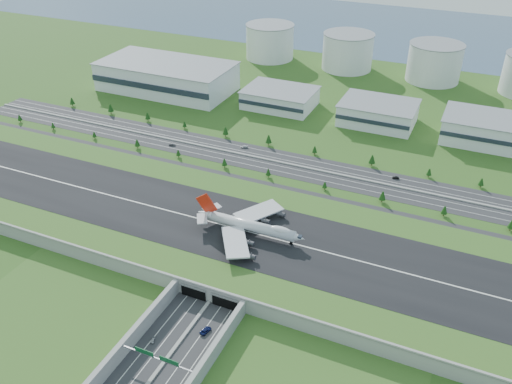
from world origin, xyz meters
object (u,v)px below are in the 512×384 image
at_px(boeing_747, 250,225).
at_px(car_5, 396,178).
at_px(car_2, 206,330).
at_px(car_4, 172,145).
at_px(car_7, 244,147).
at_px(fuel_tank_a, 270,42).
at_px(car_0, 153,340).

distance_m(boeing_747, car_5, 122.44).
relative_size(car_2, car_5, 1.34).
xyz_separation_m(car_4, car_7, (50.34, 19.09, -0.03)).
distance_m(boeing_747, car_2, 68.47).
bearing_deg(fuel_tank_a, car_4, -86.15).
bearing_deg(car_5, fuel_tank_a, -155.11).
distance_m(boeing_747, car_7, 120.31).
distance_m(car_5, car_7, 112.33).
xyz_separation_m(fuel_tank_a, boeing_747, (119.05, -311.18, -3.87)).
xyz_separation_m(fuel_tank_a, car_7, (65.36, -204.27, -16.57)).
height_order(car_2, car_7, car_2).
bearing_deg(car_4, car_0, -166.87).
height_order(car_0, car_2, car_2).
bearing_deg(car_7, boeing_747, 9.56).
relative_size(car_2, car_4, 1.22).
height_order(boeing_747, car_2, boeing_747).
bearing_deg(fuel_tank_a, car_7, -72.26).
xyz_separation_m(boeing_747, car_4, (-104.03, 87.82, -12.66)).
xyz_separation_m(fuel_tank_a, car_4, (15.02, -223.36, -16.54)).
relative_size(fuel_tank_a, car_7, 8.91).
xyz_separation_m(fuel_tank_a, car_0, (108.93, -392.35, -16.71)).
relative_size(boeing_747, car_5, 14.17).
bearing_deg(car_0, boeing_747, 64.22).
relative_size(boeing_747, car_2, 10.60).
distance_m(fuel_tank_a, car_4, 224.47).
distance_m(fuel_tank_a, car_7, 215.11).
bearing_deg(fuel_tank_a, car_0, -74.48).
bearing_deg(car_5, boeing_747, -44.89).
xyz_separation_m(boeing_747, car_7, (-53.69, 106.92, -12.69)).
relative_size(car_0, car_7, 0.70).
relative_size(fuel_tank_a, boeing_747, 0.78).
xyz_separation_m(car_2, car_7, (-62.26, 173.66, -0.02)).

